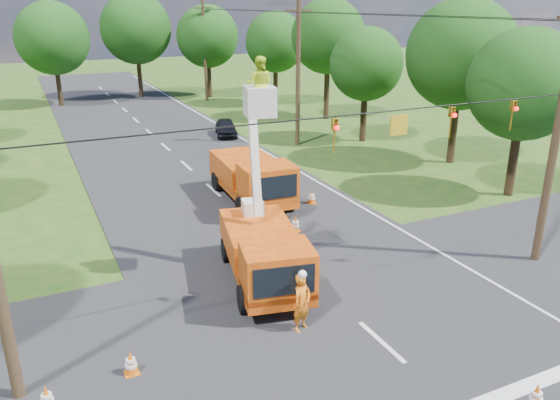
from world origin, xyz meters
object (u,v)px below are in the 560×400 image
pole_right_mid (298,69)px  tree_far_b (136,29)px  tree_right_d (328,37)px  tree_far_c (208,36)px  distant_car (226,127)px  pole_right_far (205,48)px  traffic_cone_2 (296,224)px  traffic_cone_3 (312,197)px  ground_worker (302,303)px  traffic_cone_5 (47,399)px  traffic_cone_8 (241,227)px  tree_right_a (524,85)px  traffic_cone_7 (275,166)px  pole_right_near (558,128)px  tree_right_b (462,55)px  tree_right_e (275,42)px  traffic_cone_1 (536,396)px  tree_right_c (366,64)px  tree_far_a (52,38)px  traffic_cone_4 (131,363)px  bucket_truck (264,240)px  second_truck (252,177)px

pole_right_mid → tree_far_b: size_ratio=0.97×
tree_right_d → tree_far_c: bearing=109.5°
distant_car → tree_far_b: 21.44m
pole_right_mid → pole_right_far: (0.00, 20.00, 0.00)m
traffic_cone_2 → traffic_cone_3: same height
ground_worker → traffic_cone_5: size_ratio=2.60×
traffic_cone_5 → traffic_cone_8: same height
traffic_cone_8 → tree_right_a: bearing=-4.2°
traffic_cone_7 → pole_right_near: size_ratio=0.07×
tree_right_b → tree_right_e: 23.04m
traffic_cone_7 → tree_right_e: 23.14m
traffic_cone_1 → pole_right_mid: bearing=75.4°
tree_far_b → traffic_cone_1: bearing=-91.4°
traffic_cone_7 → tree_right_e: bearing=65.0°
pole_right_near → tree_far_c: 42.02m
distant_car → pole_right_mid: 7.33m
distant_car → traffic_cone_8: distant_car is taller
distant_car → tree_far_b: (-1.93, 20.44, 6.19)m
traffic_cone_2 → pole_right_near: 10.60m
traffic_cone_5 → pole_right_mid: bearing=50.2°
traffic_cone_3 → tree_right_d: (11.07, 17.90, 6.32)m
tree_right_a → tree_right_c: tree_right_a is taller
traffic_cone_7 → tree_far_a: tree_far_a is taller
traffic_cone_4 → tree_far_a: (1.79, 43.34, 5.83)m
ground_worker → tree_right_a: size_ratio=0.22×
ground_worker → traffic_cone_7: (6.06, 15.04, -0.56)m
bucket_truck → pole_right_mid: pole_right_mid is taller
traffic_cone_1 → pole_right_mid: (6.73, 25.82, 4.75)m
tree_right_e → tree_far_a: size_ratio=0.91×
tree_right_a → tree_far_c: tree_far_c is taller
pole_right_mid → pole_right_far: same height
second_truck → traffic_cone_2: (0.23, -4.21, -0.91)m
pole_right_near → tree_right_c: size_ratio=1.28×
traffic_cone_4 → traffic_cone_5: bearing=-165.8°
second_truck → pole_right_mid: pole_right_mid is taller
traffic_cone_1 → tree_far_b: (1.23, 50.82, 6.45)m
tree_far_c → traffic_cone_2: bearing=-102.7°
second_truck → traffic_cone_8: second_truck is taller
ground_worker → pole_right_far: (10.27, 40.41, 4.18)m
traffic_cone_5 → pole_right_far: 44.66m
traffic_cone_2 → tree_right_c: size_ratio=0.09×
traffic_cone_8 → tree_right_e: 31.99m
tree_far_a → traffic_cone_7: bearing=-71.9°
distant_car → tree_right_a: size_ratio=0.44×
bucket_truck → tree_right_a: bearing=23.9°
pole_right_near → traffic_cone_8: bearing=142.8°
traffic_cone_7 → tree_right_d: (10.51, 12.37, 6.32)m
tree_right_c → tree_right_b: bearing=-75.6°
second_truck → distant_car: 14.52m
traffic_cone_1 → pole_right_far: (6.73, 45.82, 4.75)m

